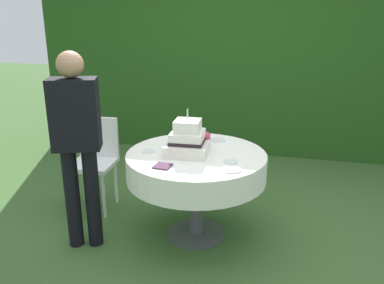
{
  "coord_description": "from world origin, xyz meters",
  "views": [
    {
      "loc": [
        0.69,
        -3.02,
        1.88
      ],
      "look_at": [
        -0.03,
        -0.01,
        0.85
      ],
      "focal_mm": 37.47,
      "sensor_mm": 36.0,
      "label": 1
    }
  ],
  "objects_px": {
    "wedding_cake": "(188,141)",
    "serving_plate_left": "(230,162)",
    "serving_plate_far": "(232,170)",
    "napkin_stack": "(163,166)",
    "serving_plate_right": "(149,151)",
    "garden_chair": "(95,155)",
    "cake_table": "(196,167)",
    "serving_plate_near": "(218,140)",
    "standing_person": "(77,139)"
  },
  "relations": [
    {
      "from": "serving_plate_near",
      "to": "garden_chair",
      "type": "relative_size",
      "value": 0.15
    },
    {
      "from": "serving_plate_right",
      "to": "wedding_cake",
      "type": "bearing_deg",
      "value": 6.96
    },
    {
      "from": "serving_plate_right",
      "to": "napkin_stack",
      "type": "distance_m",
      "value": 0.36
    },
    {
      "from": "standing_person",
      "to": "garden_chair",
      "type": "bearing_deg",
      "value": 107.49
    },
    {
      "from": "serving_plate_left",
      "to": "serving_plate_right",
      "type": "relative_size",
      "value": 0.98
    },
    {
      "from": "serving_plate_far",
      "to": "standing_person",
      "type": "relative_size",
      "value": 0.09
    },
    {
      "from": "cake_table",
      "to": "standing_person",
      "type": "distance_m",
      "value": 0.98
    },
    {
      "from": "wedding_cake",
      "to": "napkin_stack",
      "type": "relative_size",
      "value": 3.0
    },
    {
      "from": "serving_plate_left",
      "to": "standing_person",
      "type": "height_order",
      "value": "standing_person"
    },
    {
      "from": "serving_plate_right",
      "to": "cake_table",
      "type": "bearing_deg",
      "value": 7.38
    },
    {
      "from": "cake_table",
      "to": "serving_plate_right",
      "type": "xyz_separation_m",
      "value": [
        -0.4,
        -0.05,
        0.12
      ]
    },
    {
      "from": "wedding_cake",
      "to": "serving_plate_right",
      "type": "distance_m",
      "value": 0.35
    },
    {
      "from": "wedding_cake",
      "to": "serving_plate_right",
      "type": "bearing_deg",
      "value": -173.04
    },
    {
      "from": "cake_table",
      "to": "serving_plate_left",
      "type": "height_order",
      "value": "serving_plate_left"
    },
    {
      "from": "cake_table",
      "to": "serving_plate_far",
      "type": "height_order",
      "value": "serving_plate_far"
    },
    {
      "from": "serving_plate_near",
      "to": "wedding_cake",
      "type": "bearing_deg",
      "value": -115.05
    },
    {
      "from": "serving_plate_far",
      "to": "napkin_stack",
      "type": "relative_size",
      "value": 1.11
    },
    {
      "from": "napkin_stack",
      "to": "garden_chair",
      "type": "bearing_deg",
      "value": 143.6
    },
    {
      "from": "cake_table",
      "to": "napkin_stack",
      "type": "relative_size",
      "value": 9.25
    },
    {
      "from": "wedding_cake",
      "to": "garden_chair",
      "type": "bearing_deg",
      "value": 161.93
    },
    {
      "from": "wedding_cake",
      "to": "serving_plate_left",
      "type": "distance_m",
      "value": 0.4
    },
    {
      "from": "napkin_stack",
      "to": "serving_plate_left",
      "type": "bearing_deg",
      "value": 23.24
    },
    {
      "from": "wedding_cake",
      "to": "serving_plate_left",
      "type": "xyz_separation_m",
      "value": [
        0.37,
        -0.12,
        -0.11
      ]
    },
    {
      "from": "serving_plate_far",
      "to": "standing_person",
      "type": "height_order",
      "value": "standing_person"
    },
    {
      "from": "serving_plate_left",
      "to": "serving_plate_right",
      "type": "distance_m",
      "value": 0.7
    },
    {
      "from": "serving_plate_far",
      "to": "serving_plate_right",
      "type": "distance_m",
      "value": 0.77
    },
    {
      "from": "serving_plate_far",
      "to": "napkin_stack",
      "type": "bearing_deg",
      "value": -174.4
    },
    {
      "from": "cake_table",
      "to": "garden_chair",
      "type": "bearing_deg",
      "value": 163.54
    },
    {
      "from": "serving_plate_near",
      "to": "garden_chair",
      "type": "distance_m",
      "value": 1.21
    },
    {
      "from": "napkin_stack",
      "to": "garden_chair",
      "type": "distance_m",
      "value": 1.14
    },
    {
      "from": "wedding_cake",
      "to": "garden_chair",
      "type": "distance_m",
      "value": 1.11
    },
    {
      "from": "cake_table",
      "to": "garden_chair",
      "type": "height_order",
      "value": "garden_chair"
    },
    {
      "from": "serving_plate_left",
      "to": "garden_chair",
      "type": "xyz_separation_m",
      "value": [
        -1.38,
        0.45,
        -0.22
      ]
    },
    {
      "from": "cake_table",
      "to": "serving_plate_near",
      "type": "relative_size",
      "value": 8.46
    },
    {
      "from": "cake_table",
      "to": "wedding_cake",
      "type": "height_order",
      "value": "wedding_cake"
    },
    {
      "from": "serving_plate_near",
      "to": "serving_plate_left",
      "type": "bearing_deg",
      "value": -69.72
    },
    {
      "from": "serving_plate_right",
      "to": "serving_plate_far",
      "type": "bearing_deg",
      "value": -18.18
    },
    {
      "from": "wedding_cake",
      "to": "standing_person",
      "type": "height_order",
      "value": "standing_person"
    },
    {
      "from": "serving_plate_near",
      "to": "serving_plate_right",
      "type": "xyz_separation_m",
      "value": [
        -0.51,
        -0.43,
        0.0
      ]
    },
    {
      "from": "serving_plate_near",
      "to": "standing_person",
      "type": "relative_size",
      "value": 0.09
    },
    {
      "from": "wedding_cake",
      "to": "napkin_stack",
      "type": "bearing_deg",
      "value": -109.09
    },
    {
      "from": "napkin_stack",
      "to": "standing_person",
      "type": "height_order",
      "value": "standing_person"
    },
    {
      "from": "cake_table",
      "to": "napkin_stack",
      "type": "height_order",
      "value": "napkin_stack"
    },
    {
      "from": "serving_plate_right",
      "to": "garden_chair",
      "type": "distance_m",
      "value": 0.81
    },
    {
      "from": "serving_plate_far",
      "to": "serving_plate_left",
      "type": "bearing_deg",
      "value": 102.32
    },
    {
      "from": "serving_plate_near",
      "to": "serving_plate_right",
      "type": "distance_m",
      "value": 0.66
    },
    {
      "from": "standing_person",
      "to": "wedding_cake",
      "type": "bearing_deg",
      "value": 23.69
    },
    {
      "from": "wedding_cake",
      "to": "serving_plate_far",
      "type": "bearing_deg",
      "value": -34.83
    },
    {
      "from": "serving_plate_far",
      "to": "napkin_stack",
      "type": "height_order",
      "value": "serving_plate_far"
    },
    {
      "from": "wedding_cake",
      "to": "serving_plate_right",
      "type": "height_order",
      "value": "wedding_cake"
    }
  ]
}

